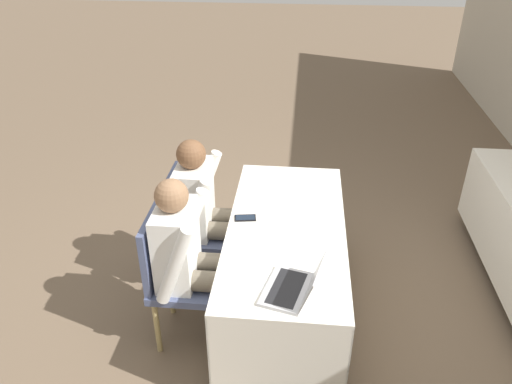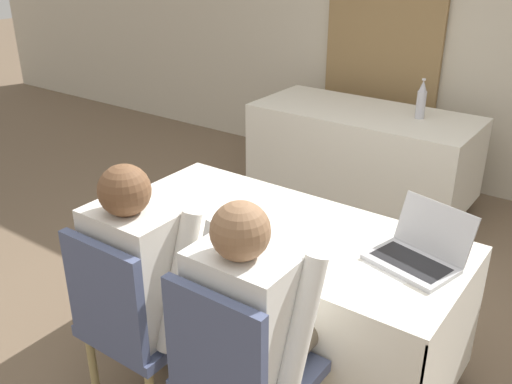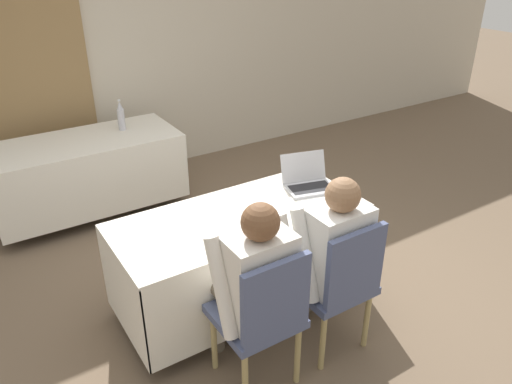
{
  "view_description": "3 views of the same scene",
  "coord_description": "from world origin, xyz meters",
  "px_view_note": "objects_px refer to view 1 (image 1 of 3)",
  "views": [
    {
      "loc": [
        2.65,
        0.06,
        2.55
      ],
      "look_at": [
        0.0,
        -0.2,
        0.97
      ],
      "focal_mm": 35.0,
      "sensor_mm": 36.0,
      "label": 1
    },
    {
      "loc": [
        1.24,
        -1.93,
        1.96
      ],
      "look_at": [
        0.0,
        -0.2,
        0.97
      ],
      "focal_mm": 40.0,
      "sensor_mm": 36.0,
      "label": 2
    },
    {
      "loc": [
        -1.43,
        -2.43,
        2.34
      ],
      "look_at": [
        0.0,
        -0.2,
        0.97
      ],
      "focal_mm": 35.0,
      "sensor_mm": 36.0,
      "label": 3
    }
  ],
  "objects_px": {
    "laptop": "(295,286)",
    "person_white_shirt": "(190,253)",
    "cell_phone": "(245,218)",
    "chair_near_left": "(193,225)",
    "chair_near_right": "(175,272)",
    "person_checkered_shirt": "(206,207)"
  },
  "relations": [
    {
      "from": "laptop",
      "to": "chair_near_left",
      "type": "distance_m",
      "value": 1.19
    },
    {
      "from": "laptop",
      "to": "person_white_shirt",
      "type": "xyz_separation_m",
      "value": [
        -0.35,
        -0.65,
        -0.09
      ]
    },
    {
      "from": "cell_phone",
      "to": "chair_near_left",
      "type": "bearing_deg",
      "value": -124.77
    },
    {
      "from": "laptop",
      "to": "chair_near_right",
      "type": "xyz_separation_m",
      "value": [
        -0.35,
        -0.75,
        -0.25
      ]
    },
    {
      "from": "person_checkered_shirt",
      "to": "chair_near_right",
      "type": "bearing_deg",
      "value": 169.02
    },
    {
      "from": "laptop",
      "to": "person_white_shirt",
      "type": "distance_m",
      "value": 0.74
    },
    {
      "from": "laptop",
      "to": "chair_near_right",
      "type": "relative_size",
      "value": 0.43
    },
    {
      "from": "laptop",
      "to": "person_white_shirt",
      "type": "bearing_deg",
      "value": -103.75
    },
    {
      "from": "cell_phone",
      "to": "person_checkered_shirt",
      "type": "height_order",
      "value": "person_checkered_shirt"
    },
    {
      "from": "chair_near_left",
      "to": "person_white_shirt",
      "type": "bearing_deg",
      "value": -169.02
    },
    {
      "from": "laptop",
      "to": "person_white_shirt",
      "type": "height_order",
      "value": "person_white_shirt"
    },
    {
      "from": "laptop",
      "to": "chair_near_left",
      "type": "height_order",
      "value": "laptop"
    },
    {
      "from": "chair_near_left",
      "to": "person_white_shirt",
      "type": "height_order",
      "value": "person_white_shirt"
    },
    {
      "from": "laptop",
      "to": "chair_near_right",
      "type": "bearing_deg",
      "value": -100.35
    },
    {
      "from": "cell_phone",
      "to": "person_white_shirt",
      "type": "xyz_separation_m",
      "value": [
        0.34,
        -0.3,
        -0.06
      ]
    },
    {
      "from": "laptop",
      "to": "chair_near_right",
      "type": "height_order",
      "value": "laptop"
    },
    {
      "from": "chair_near_left",
      "to": "person_checkered_shirt",
      "type": "relative_size",
      "value": 0.78
    },
    {
      "from": "person_checkered_shirt",
      "to": "person_white_shirt",
      "type": "distance_m",
      "value": 0.54
    },
    {
      "from": "cell_phone",
      "to": "person_white_shirt",
      "type": "bearing_deg",
      "value": -50.79
    },
    {
      "from": "cell_phone",
      "to": "laptop",
      "type": "bearing_deg",
      "value": 17.84
    },
    {
      "from": "chair_near_left",
      "to": "chair_near_right",
      "type": "relative_size",
      "value": 1.0
    },
    {
      "from": "chair_near_right",
      "to": "person_white_shirt",
      "type": "relative_size",
      "value": 0.78
    }
  ]
}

